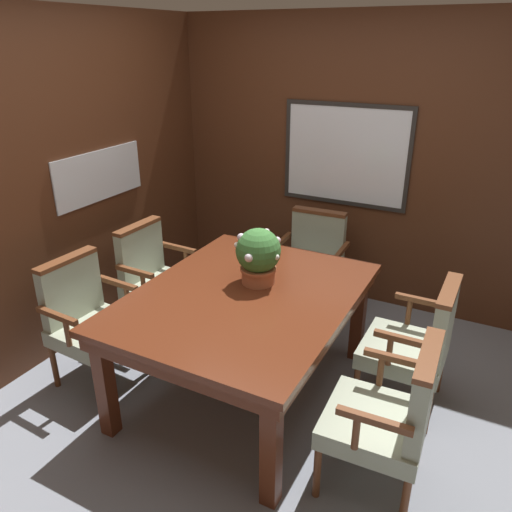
% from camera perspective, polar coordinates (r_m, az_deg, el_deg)
% --- Properties ---
extents(ground_plane, '(14.00, 14.00, 0.00)m').
position_cam_1_polar(ground_plane, '(3.51, -1.05, -15.91)').
color(ground_plane, gray).
extents(wall_back, '(7.20, 0.08, 2.45)m').
position_cam_1_polar(wall_back, '(4.47, 10.08, 10.29)').
color(wall_back, '#4C2816').
rests_on(wall_back, ground_plane).
extents(wall_left, '(0.08, 7.20, 2.45)m').
position_cam_1_polar(wall_left, '(3.87, -22.44, 6.78)').
color(wall_left, '#4C2816').
rests_on(wall_left, ground_plane).
extents(dining_table, '(1.30, 1.67, 0.75)m').
position_cam_1_polar(dining_table, '(3.20, -1.25, -5.75)').
color(dining_table, '#562614').
rests_on(dining_table, ground_plane).
extents(chair_head_far, '(0.57, 0.53, 0.90)m').
position_cam_1_polar(chair_head_far, '(4.30, 6.42, -0.53)').
color(chair_head_far, brown).
rests_on(chair_head_far, ground_plane).
extents(chair_right_near, '(0.53, 0.57, 0.90)m').
position_cam_1_polar(chair_right_near, '(2.74, 15.10, -17.01)').
color(chair_right_near, brown).
rests_on(chair_right_near, ground_plane).
extents(chair_left_far, '(0.53, 0.57, 0.90)m').
position_cam_1_polar(chair_left_far, '(4.08, -11.43, -2.21)').
color(chair_left_far, brown).
rests_on(chair_left_far, ground_plane).
extents(chair_right_far, '(0.51, 0.56, 0.90)m').
position_cam_1_polar(chair_right_far, '(3.33, 17.91, -9.31)').
color(chair_right_far, brown).
rests_on(chair_right_far, ground_plane).
extents(chair_left_near, '(0.54, 0.58, 0.90)m').
position_cam_1_polar(chair_left_near, '(3.62, -18.60, -6.64)').
color(chair_left_near, brown).
rests_on(chair_left_near, ground_plane).
extents(potted_plant, '(0.30, 0.32, 0.37)m').
position_cam_1_polar(potted_plant, '(3.21, 0.26, 0.11)').
color(potted_plant, '#B2603D').
rests_on(potted_plant, dining_table).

